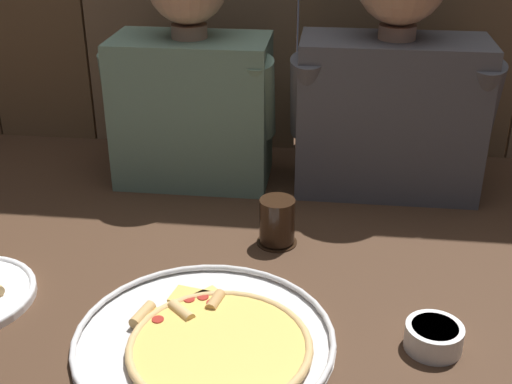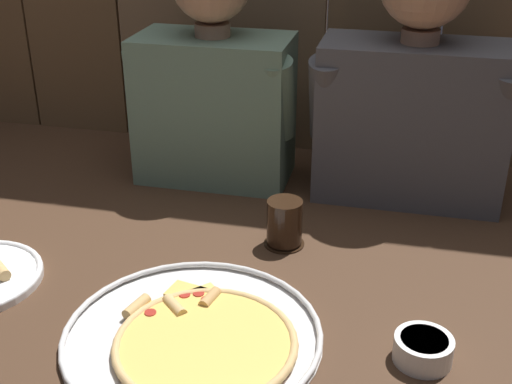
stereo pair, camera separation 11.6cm
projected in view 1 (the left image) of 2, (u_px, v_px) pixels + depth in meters
The scene contains 6 objects.
ground_plane at pixel (264, 313), 1.15m from camera, with size 3.20×3.20×0.00m, color #422B1C.
pizza_tray at pixel (210, 340), 1.07m from camera, with size 0.42×0.42×0.03m.
drinking_glass at pixel (275, 222), 1.34m from camera, with size 0.08×0.08×0.10m.
dipping_bowl at pixel (434, 336), 1.06m from camera, with size 0.09×0.09×0.04m.
diner_left at pixel (191, 76), 1.53m from camera, with size 0.39×0.20×0.56m.
diner_right at pixel (393, 76), 1.48m from camera, with size 0.44×0.21×0.58m.
Camera 1 is at (0.10, -0.94, 0.70)m, focal length 47.33 mm.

